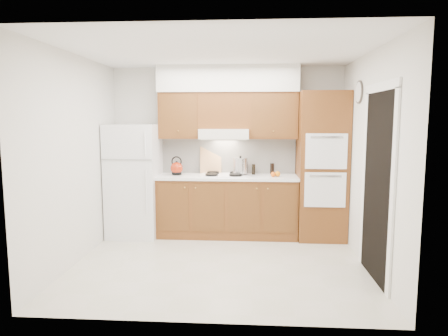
# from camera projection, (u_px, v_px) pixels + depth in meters

# --- Properties ---
(floor) EXTENTS (3.60, 3.60, 0.00)m
(floor) POSITION_uv_depth(u_px,v_px,m) (220.00, 263.00, 5.03)
(floor) COLOR beige
(floor) RESTS_ON ground
(ceiling) EXTENTS (3.60, 3.60, 0.00)m
(ceiling) POSITION_uv_depth(u_px,v_px,m) (219.00, 51.00, 4.71)
(ceiling) COLOR white
(ceiling) RESTS_ON wall_back
(wall_back) EXTENTS (3.60, 0.02, 2.60)m
(wall_back) POSITION_uv_depth(u_px,v_px,m) (227.00, 151.00, 6.36)
(wall_back) COLOR silver
(wall_back) RESTS_ON floor
(wall_left) EXTENTS (0.02, 3.00, 2.60)m
(wall_left) POSITION_uv_depth(u_px,v_px,m) (76.00, 159.00, 4.99)
(wall_left) COLOR silver
(wall_left) RESTS_ON floor
(wall_right) EXTENTS (0.02, 3.00, 2.60)m
(wall_right) POSITION_uv_depth(u_px,v_px,m) (370.00, 161.00, 4.75)
(wall_right) COLOR silver
(wall_right) RESTS_ON floor
(fridge) EXTENTS (0.75, 0.72, 1.72)m
(fridge) POSITION_uv_depth(u_px,v_px,m) (135.00, 180.00, 6.15)
(fridge) COLOR white
(fridge) RESTS_ON floor
(base_cabinets) EXTENTS (2.11, 0.60, 0.90)m
(base_cabinets) POSITION_uv_depth(u_px,v_px,m) (227.00, 207.00, 6.16)
(base_cabinets) COLOR brown
(base_cabinets) RESTS_ON floor
(countertop) EXTENTS (2.13, 0.62, 0.04)m
(countertop) POSITION_uv_depth(u_px,v_px,m) (227.00, 177.00, 6.10)
(countertop) COLOR white
(countertop) RESTS_ON base_cabinets
(backsplash) EXTENTS (2.11, 0.03, 0.56)m
(backsplash) POSITION_uv_depth(u_px,v_px,m) (228.00, 156.00, 6.35)
(backsplash) COLOR white
(backsplash) RESTS_ON countertop
(oven_cabinet) EXTENTS (0.70, 0.65, 2.20)m
(oven_cabinet) POSITION_uv_depth(u_px,v_px,m) (321.00, 166.00, 5.97)
(oven_cabinet) COLOR brown
(oven_cabinet) RESTS_ON floor
(upper_cab_left) EXTENTS (0.63, 0.33, 0.70)m
(upper_cab_left) POSITION_uv_depth(u_px,v_px,m) (180.00, 116.00, 6.17)
(upper_cab_left) COLOR brown
(upper_cab_left) RESTS_ON wall_back
(upper_cab_right) EXTENTS (0.73, 0.33, 0.70)m
(upper_cab_right) POSITION_uv_depth(u_px,v_px,m) (273.00, 116.00, 6.08)
(upper_cab_right) COLOR brown
(upper_cab_right) RESTS_ON wall_back
(range_hood) EXTENTS (0.75, 0.45, 0.15)m
(range_hood) POSITION_uv_depth(u_px,v_px,m) (224.00, 134.00, 6.10)
(range_hood) COLOR silver
(range_hood) RESTS_ON wall_back
(upper_cab_over_hood) EXTENTS (0.75, 0.33, 0.55)m
(upper_cab_over_hood) POSITION_uv_depth(u_px,v_px,m) (225.00, 111.00, 6.12)
(upper_cab_over_hood) COLOR brown
(upper_cab_over_hood) RESTS_ON range_hood
(soffit) EXTENTS (2.13, 0.36, 0.40)m
(soffit) POSITION_uv_depth(u_px,v_px,m) (228.00, 79.00, 6.04)
(soffit) COLOR silver
(soffit) RESTS_ON wall_back
(cooktop) EXTENTS (0.74, 0.50, 0.01)m
(cooktop) POSITION_uv_depth(u_px,v_px,m) (224.00, 175.00, 6.12)
(cooktop) COLOR white
(cooktop) RESTS_ON countertop
(doorway) EXTENTS (0.02, 0.90, 2.10)m
(doorway) POSITION_uv_depth(u_px,v_px,m) (377.00, 187.00, 4.44)
(doorway) COLOR black
(doorway) RESTS_ON floor
(wall_clock) EXTENTS (0.02, 0.30, 0.30)m
(wall_clock) POSITION_uv_depth(u_px,v_px,m) (359.00, 92.00, 5.19)
(wall_clock) COLOR #3F3833
(wall_clock) RESTS_ON wall_right
(kettle) EXTENTS (0.24, 0.24, 0.19)m
(kettle) POSITION_uv_depth(u_px,v_px,m) (177.00, 168.00, 6.15)
(kettle) COLOR #98210B
(kettle) RESTS_ON countertop
(cutting_board) EXTENTS (0.35, 0.15, 0.44)m
(cutting_board) POSITION_uv_depth(u_px,v_px,m) (211.00, 161.00, 6.34)
(cutting_board) COLOR tan
(cutting_board) RESTS_ON countertop
(stock_pot) EXTENTS (0.24, 0.24, 0.23)m
(stock_pot) POSITION_uv_depth(u_px,v_px,m) (240.00, 166.00, 6.13)
(stock_pot) COLOR silver
(stock_pot) RESTS_ON cooktop
(condiment_a) EXTENTS (0.06, 0.06, 0.20)m
(condiment_a) POSITION_uv_depth(u_px,v_px,m) (246.00, 167.00, 6.28)
(condiment_a) COLOR black
(condiment_a) RESTS_ON countertop
(condiment_b) EXTENTS (0.06, 0.06, 0.16)m
(condiment_b) POSITION_uv_depth(u_px,v_px,m) (254.00, 169.00, 6.21)
(condiment_b) COLOR black
(condiment_b) RESTS_ON countertop
(condiment_c) EXTENTS (0.06, 0.06, 0.16)m
(condiment_c) POSITION_uv_depth(u_px,v_px,m) (272.00, 169.00, 6.30)
(condiment_c) COLOR black
(condiment_c) RESTS_ON countertop
(orange_near) EXTENTS (0.10, 0.10, 0.08)m
(orange_near) POSITION_uv_depth(u_px,v_px,m) (278.00, 174.00, 5.98)
(orange_near) COLOR orange
(orange_near) RESTS_ON countertop
(orange_far) EXTENTS (0.09, 0.09, 0.07)m
(orange_far) POSITION_uv_depth(u_px,v_px,m) (273.00, 174.00, 5.96)
(orange_far) COLOR #FF510D
(orange_far) RESTS_ON countertop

